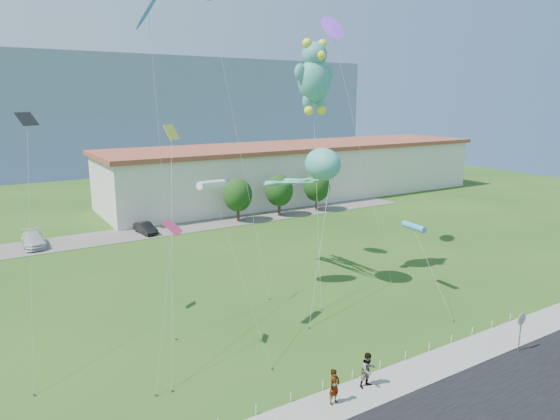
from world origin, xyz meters
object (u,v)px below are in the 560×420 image
object	(u,v)px
pedestrian_right	(368,370)
parked_car_black	(145,228)
octopus_kite	(313,172)
pedestrian_left	(334,387)
teddy_bear_kite	(314,75)
parked_car_white	(33,240)
stop_sign	(521,323)
warehouse	(300,170)

from	to	relation	value
pedestrian_right	parked_car_black	world-z (taller)	pedestrian_right
parked_car_black	octopus_kite	world-z (taller)	octopus_kite
pedestrian_left	parked_car_black	xyz separation A→B (m)	(1.76, 37.02, -0.33)
pedestrian_left	teddy_bear_kite	size ratio (longest dim) A/B	0.09
pedestrian_right	parked_car_black	xyz separation A→B (m)	(-0.68, 36.77, -0.36)
pedestrian_left	teddy_bear_kite	distance (m)	23.72
pedestrian_right	parked_car_black	distance (m)	36.77
pedestrian_left	octopus_kite	world-z (taller)	octopus_kite
parked_car_black	pedestrian_right	bearing A→B (deg)	-97.73
pedestrian_left	octopus_kite	xyz separation A→B (m)	(8.78, 14.38, 8.30)
pedestrian_right	parked_car_white	distance (m)	39.60
parked_car_white	octopus_kite	bearing A→B (deg)	-51.27
octopus_kite	stop_sign	bearing A→B (deg)	-75.75
parked_car_black	octopus_kite	xyz separation A→B (m)	(7.02, -22.64, 8.62)
parked_car_black	teddy_bear_kite	world-z (taller)	teddy_bear_kite
warehouse	parked_car_black	size ratio (longest dim) A/B	16.00
pedestrian_right	stop_sign	bearing A→B (deg)	-9.85
pedestrian_left	parked_car_black	size ratio (longest dim) A/B	0.48
warehouse	parked_car_white	xyz separation A→B (m)	(-38.95, -8.68, -3.33)
pedestrian_right	parked_car_white	world-z (taller)	pedestrian_right
stop_sign	parked_car_black	world-z (taller)	stop_sign
octopus_kite	teddy_bear_kite	size ratio (longest dim) A/B	0.62
stop_sign	parked_car_white	bearing A→B (deg)	119.60
teddy_bear_kite	stop_sign	bearing A→B (deg)	-78.07
pedestrian_left	parked_car_white	xyz separation A→B (m)	(-9.63, 37.97, -0.22)
pedestrian_left	pedestrian_right	distance (m)	2.45
stop_sign	warehouse	bearing A→B (deg)	71.10
parked_car_black	octopus_kite	distance (m)	25.22
stop_sign	teddy_bear_kite	size ratio (longest dim) A/B	0.13
pedestrian_left	octopus_kite	distance (m)	18.78
pedestrian_right	parked_car_white	size ratio (longest dim) A/B	0.37
pedestrian_left	teddy_bear_kite	xyz separation A→B (m)	(9.30, 15.13, 15.72)
pedestrian_right	parked_car_black	size ratio (longest dim) A/B	0.50
parked_car_white	teddy_bear_kite	world-z (taller)	teddy_bear_kite
stop_sign	pedestrian_left	world-z (taller)	stop_sign
warehouse	parked_car_white	world-z (taller)	warehouse
parked_car_white	teddy_bear_kite	size ratio (longest dim) A/B	0.26
pedestrian_right	parked_car_black	bearing A→B (deg)	91.06
warehouse	octopus_kite	world-z (taller)	octopus_kite
stop_sign	parked_car_black	xyz separation A→B (m)	(-11.06, 38.57, -1.18)
parked_car_white	warehouse	bearing A→B (deg)	13.33
stop_sign	parked_car_white	distance (m)	45.47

